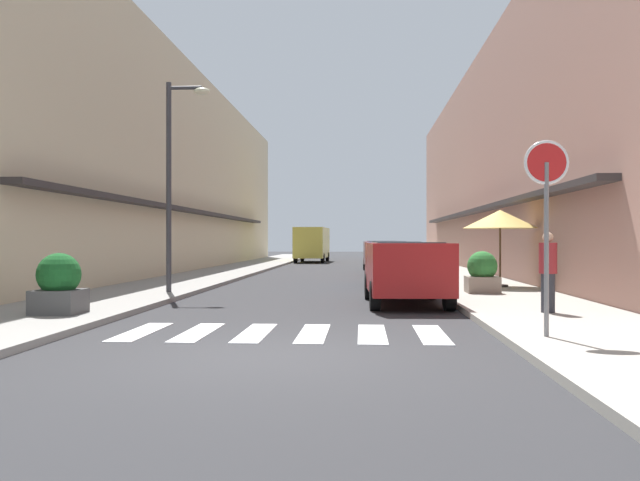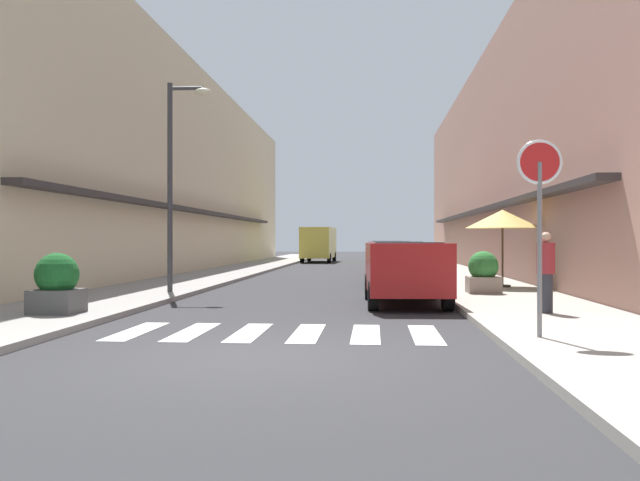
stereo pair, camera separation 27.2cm
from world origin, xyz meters
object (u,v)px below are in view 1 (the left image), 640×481
object	(u,v)px
delivery_van	(312,242)
planter_corner	(59,285)
cafe_umbrella	(500,220)
street_lamp	(175,165)
parked_car_near	(406,265)
round_street_sign	(546,186)
parked_car_mid	(394,258)
parked_car_distant	(382,251)
pedestrian_walking_near	(548,271)
parked_car_far	(387,254)
planter_midblock	(482,273)

from	to	relation	value
delivery_van	planter_corner	size ratio (longest dim) A/B	4.73
delivery_van	cafe_umbrella	distance (m)	25.78
street_lamp	delivery_van	bearing A→B (deg)	86.59
delivery_van	street_lamp	world-z (taller)	street_lamp
street_lamp	planter_corner	bearing A→B (deg)	-97.78
parked_car_near	round_street_sign	bearing A→B (deg)	-74.09
cafe_umbrella	parked_car_near	bearing A→B (deg)	-124.88
parked_car_mid	street_lamp	world-z (taller)	street_lamp
parked_car_near	planter_corner	bearing A→B (deg)	-153.51
round_street_sign	parked_car_distant	bearing A→B (deg)	93.84
round_street_sign	pedestrian_walking_near	distance (m)	3.60
parked_car_mid	parked_car_far	size ratio (longest dim) A/B	1.07
round_street_sign	planter_corner	distance (m)	8.90
parked_car_mid	cafe_umbrella	bearing A→B (deg)	-24.58
parked_car_near	delivery_van	bearing A→B (deg)	98.65
parked_car_mid	parked_car_far	distance (m)	6.12
pedestrian_walking_near	planter_midblock	bearing A→B (deg)	-110.04
cafe_umbrella	planter_midblock	bearing A→B (deg)	-112.18
parked_car_far	street_lamp	xyz separation A→B (m)	(-6.05, -10.08, 2.63)
planter_midblock	pedestrian_walking_near	distance (m)	4.72
pedestrian_walking_near	street_lamp	bearing A→B (deg)	-52.45
street_lamp	planter_midblock	xyz separation A→B (m)	(8.20, 0.22, -2.91)
parked_car_mid	street_lamp	size ratio (longest dim) A/B	0.80
parked_car_near	delivery_van	distance (m)	29.44
planter_midblock	pedestrian_walking_near	bearing A→B (deg)	-85.11
cafe_umbrella	pedestrian_walking_near	xyz separation A→B (m)	(-0.55, -7.02, -1.20)
parked_car_near	round_street_sign	distance (m)	6.16
parked_car_far	cafe_umbrella	size ratio (longest dim) A/B	1.83
parked_car_mid	parked_car_far	bearing A→B (deg)	90.00
parked_car_far	street_lamp	size ratio (longest dim) A/B	0.75
parked_car_mid	delivery_van	size ratio (longest dim) A/B	0.82
parked_car_mid	cafe_umbrella	size ratio (longest dim) A/B	1.96
street_lamp	cafe_umbrella	distance (m)	9.60
parked_car_far	round_street_sign	world-z (taller)	round_street_sign
parked_car_mid	parked_car_near	bearing A→B (deg)	-90.00
round_street_sign	delivery_van	bearing A→B (deg)	99.88
cafe_umbrella	planter_corner	distance (m)	12.68
cafe_umbrella	pedestrian_walking_near	distance (m)	7.15
parked_car_near	parked_car_distant	bearing A→B (deg)	90.00
parked_car_distant	planter_corner	xyz separation A→B (m)	(-6.77, -22.12, -0.25)
parked_car_mid	delivery_van	world-z (taller)	delivery_van
parked_car_distant	round_street_sign	xyz separation A→B (m)	(1.65, -24.52, 1.38)
delivery_van	cafe_umbrella	world-z (taller)	cafe_umbrella
parked_car_mid	planter_corner	bearing A→B (deg)	-126.22
parked_car_mid	parked_car_distant	bearing A→B (deg)	90.00
parked_car_far	planter_midblock	world-z (taller)	parked_car_far
parked_car_far	delivery_van	bearing A→B (deg)	104.50
planter_corner	planter_midblock	bearing A→B (deg)	31.65
parked_car_distant	delivery_van	size ratio (longest dim) A/B	0.74
parked_car_mid	planter_midblock	bearing A→B (deg)	-60.06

